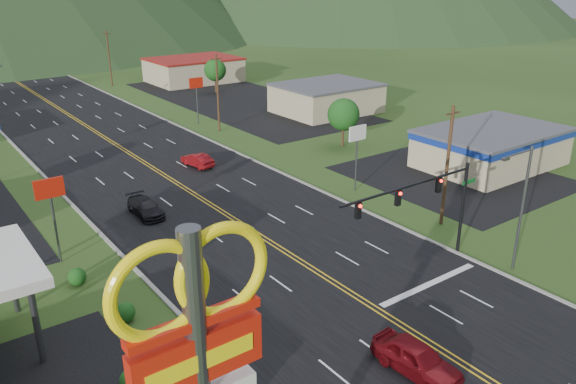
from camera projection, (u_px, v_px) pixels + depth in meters
traffic_signal at (428, 197)px, 38.05m from camera, size 13.10×0.43×7.00m
streetlight_east at (521, 202)px, 37.69m from camera, size 3.28×0.25×9.00m
building_east_near at (491, 145)px, 60.40m from camera, size 15.40×10.40×4.10m
building_east_mid at (326, 98)px, 84.07m from camera, size 14.40×11.40×4.30m
building_east_far at (194, 70)px, 108.11m from camera, size 16.40×12.40×4.50m
pole_sign_west_a at (51, 197)px, 38.86m from camera, size 2.00×0.18×6.40m
pole_sign_east_a at (357, 140)px, 52.26m from camera, size 2.00×0.18×6.40m
pole_sign_east_b at (196, 88)px, 76.29m from camera, size 2.00×0.18×6.40m
tree_east_a at (343, 115)px, 66.66m from camera, size 3.84×3.84×5.82m
tree_east_b at (215, 70)px, 97.40m from camera, size 3.84×3.84×5.82m
utility_pole_a at (447, 166)px, 45.00m from camera, size 1.60×0.28×10.00m
utility_pole_b at (218, 92)px, 72.78m from camera, size 1.60×0.28×10.00m
utility_pole_c at (109, 58)px, 102.82m from camera, size 1.60×0.28×10.00m
utility_pole_d at (50, 39)px, 132.85m from camera, size 1.60×0.28×10.00m
car_red_near at (416, 359)px, 29.06m from camera, size 2.39×5.16×1.71m
car_dark_mid at (145, 208)px, 48.27m from camera, size 2.03×4.86×1.40m
car_red_far at (197, 160)px, 60.55m from camera, size 2.12×4.44×1.41m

